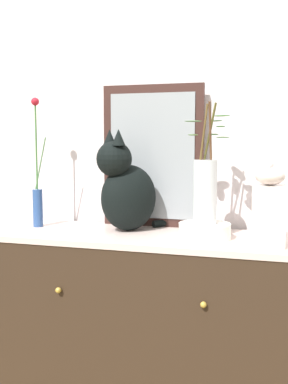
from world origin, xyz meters
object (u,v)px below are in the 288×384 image
(jar_lidded_porcelain, at_px, (269,208))
(vase_slim_green, at_px, (37,193))
(bowl_porcelain, at_px, (205,231))
(mirror_leaning, at_px, (153,156))
(cat_sitting, at_px, (126,189))
(vase_glass_clear, at_px, (205,188))
(sideboard, at_px, (144,338))

(jar_lidded_porcelain, bearing_deg, vase_slim_green, 174.12)
(bowl_porcelain, xyz_separation_m, jar_lidded_porcelain, (0.25, -0.06, 0.11))
(vase_slim_green, bearing_deg, mirror_leaning, 18.38)
(cat_sitting, bearing_deg, vase_glass_clear, -10.54)
(cat_sitting, relative_size, jar_lidded_porcelain, 1.39)
(bowl_porcelain, height_order, vase_glass_clear, vase_glass_clear)
(jar_lidded_porcelain, bearing_deg, bowl_porcelain, 167.01)
(vase_slim_green, relative_size, bowl_porcelain, 2.80)
(cat_sitting, relative_size, bowl_porcelain, 2.11)
(mirror_leaning, distance_m, bowl_porcelain, 0.46)
(mirror_leaning, relative_size, jar_lidded_porcelain, 2.03)
(sideboard, distance_m, vase_slim_green, 0.81)
(vase_slim_green, height_order, jar_lidded_porcelain, vase_slim_green)
(sideboard, height_order, vase_slim_green, vase_slim_green)
(sideboard, xyz_separation_m, cat_sitting, (-0.10, 0.05, 0.65))
(vase_slim_green, bearing_deg, vase_glass_clear, -3.44)
(vase_glass_clear, bearing_deg, vase_slim_green, 176.56)
(cat_sitting, height_order, bowl_porcelain, cat_sitting)
(cat_sitting, distance_m, vase_slim_green, 0.42)
(cat_sitting, xyz_separation_m, vase_slim_green, (-0.42, -0.02, -0.03))
(cat_sitting, distance_m, vase_glass_clear, 0.37)
(mirror_leaning, xyz_separation_m, bowl_porcelain, (0.28, -0.22, -0.29))
(sideboard, bearing_deg, jar_lidded_porcelain, -8.63)
(mirror_leaning, bearing_deg, vase_glass_clear, -37.52)
(vase_glass_clear, bearing_deg, mirror_leaning, 142.48)
(bowl_porcelain, distance_m, vase_glass_clear, 0.18)
(cat_sitting, bearing_deg, sideboard, -26.42)
(sideboard, height_order, cat_sitting, cat_sitting)
(sideboard, xyz_separation_m, jar_lidded_porcelain, (0.51, -0.08, 0.61))
(mirror_leaning, bearing_deg, jar_lidded_porcelain, -27.29)
(bowl_porcelain, relative_size, jar_lidded_porcelain, 0.66)
(bowl_porcelain, bearing_deg, jar_lidded_porcelain, -12.99)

